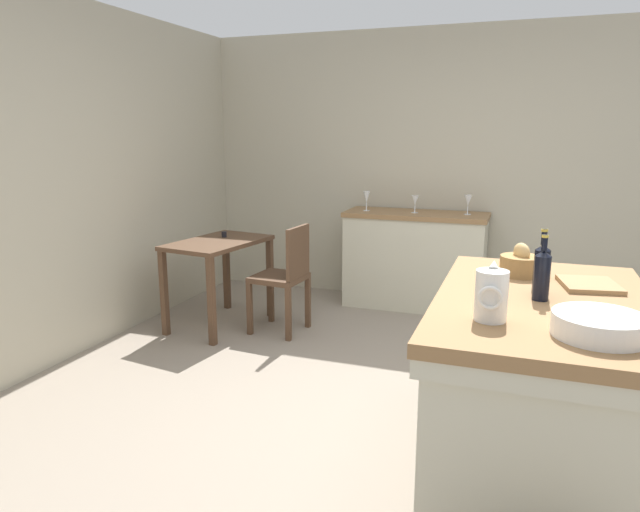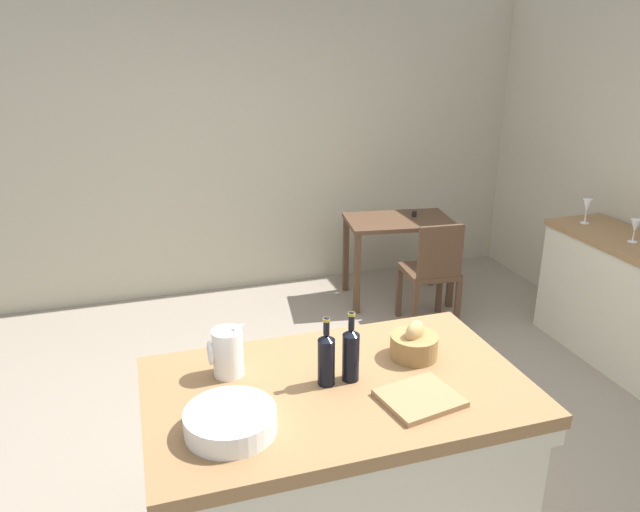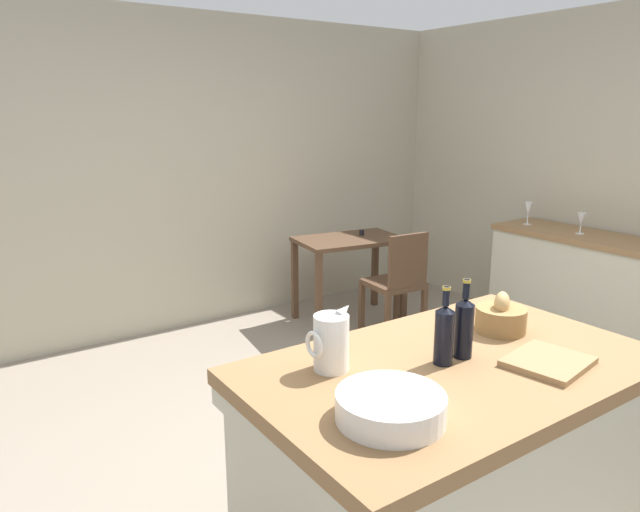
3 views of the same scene
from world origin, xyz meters
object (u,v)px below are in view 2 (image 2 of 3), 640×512
cutting_board (420,398)px  wine_glass_left (635,227)px  wooden_chair (433,271)px  wine_bottle_dark (351,353)px  wash_bowl (230,421)px  writing_desk (398,232)px  wine_glass_middle (587,207)px  pitcher (227,352)px  island_table (336,466)px  wine_bottle_amber (326,358)px  bread_basket (414,344)px  side_cabinet (625,302)px

cutting_board → wine_glass_left: size_ratio=1.83×
wooden_chair → wine_glass_left: bearing=-39.1°
wooden_chair → wine_bottle_dark: wine_bottle_dark is taller
wine_glass_left → wash_bowl: bearing=-157.3°
writing_desk → wine_bottle_dark: wine_bottle_dark is taller
wash_bowl → cutting_board: 0.75m
wash_bowl → wine_bottle_dark: size_ratio=1.10×
cutting_board → wine_glass_middle: (2.24, 1.75, 0.12)m
pitcher → wine_glass_left: 3.07m
island_table → pitcher: bearing=152.7°
island_table → wash_bowl: size_ratio=4.64×
wine_bottle_amber → bread_basket: bearing=11.9°
wine_bottle_dark → bread_basket: bearing=15.4°
wine_bottle_dark → wash_bowl: bearing=-159.7°
island_table → bread_basket: (0.40, 0.11, 0.48)m
bread_basket → wine_glass_left: (2.13, 0.96, 0.05)m
wooden_chair → cutting_board: (-1.20, -2.15, 0.42)m
side_cabinet → wine_glass_middle: bearing=95.1°
wine_bottle_dark → writing_desk: bearing=61.3°
wine_bottle_amber → cutting_board: bearing=-36.2°
side_cabinet → wash_bowl: (-3.03, -1.25, 0.49)m
wine_bottle_dark → wine_bottle_amber: wine_bottle_dark is taller
side_cabinet → wine_bottle_dark: size_ratio=4.30×
island_table → wine_bottle_dark: bearing=17.3°
wooden_chair → wine_glass_middle: wine_glass_middle is taller
wine_bottle_dark → wine_glass_middle: bearing=31.8°
writing_desk → wine_glass_middle: wine_glass_middle is taller
wine_bottle_amber → wine_glass_left: bearing=22.4°
pitcher → wooden_chair: bearing=42.4°
side_cabinet → cutting_board: 2.66m
side_cabinet → wash_bowl: wash_bowl is taller
wash_bowl → cutting_board: (0.75, -0.03, -0.03)m
island_table → side_cabinet: bearing=22.7°
wash_bowl → bread_basket: bearing=18.5°
wash_bowl → wine_bottle_amber: 0.48m
side_cabinet → wine_bottle_amber: bearing=-158.0°
cutting_board → wine_bottle_amber: size_ratio=0.98×
bread_basket → wine_glass_left: bread_basket is taller
writing_desk → wine_glass_middle: (1.07, -1.00, 0.41)m
wooden_chair → cutting_board: size_ratio=3.08×
wine_bottle_dark → wooden_chair: bearing=53.8°
pitcher → cutting_board: bearing=-31.7°
bread_basket → wooden_chair: bearing=59.6°
cutting_board → wine_bottle_amber: wine_bottle_amber is taller
writing_desk → wine_bottle_dark: bearing=-118.7°
side_cabinet → wash_bowl: bearing=-157.6°
wash_bowl → pitcher: bearing=81.7°
pitcher → wine_bottle_amber: (0.38, -0.20, 0.01)m
island_table → pitcher: 0.70m
wine_glass_middle → pitcher: bearing=-155.7°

